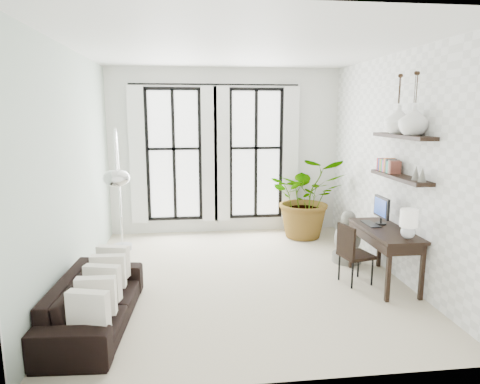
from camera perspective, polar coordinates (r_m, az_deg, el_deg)
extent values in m
plane|color=beige|center=(6.36, 0.12, -11.25)|extent=(5.00, 5.00, 0.00)
plane|color=white|center=(5.96, 0.13, 18.65)|extent=(5.00, 5.00, 0.00)
plane|color=#B3C8B7|center=(6.10, -21.37, 2.66)|extent=(0.00, 5.00, 5.00)
plane|color=white|center=(6.61, 19.90, 3.31)|extent=(0.00, 5.00, 5.00)
plane|color=white|center=(8.42, -1.96, 5.36)|extent=(4.50, 0.00, 4.50)
cube|color=white|center=(8.37, -8.80, 4.87)|extent=(1.00, 0.02, 2.50)
cube|color=white|center=(8.32, -13.52, 4.67)|extent=(0.30, 0.04, 2.60)
cube|color=white|center=(8.28, -4.10, 4.90)|extent=(0.30, 0.04, 2.60)
cube|color=white|center=(8.47, 2.12, 5.05)|extent=(1.00, 0.02, 2.50)
cube|color=white|center=(8.29, -2.44, 4.93)|extent=(0.30, 0.04, 2.60)
cube|color=white|center=(8.51, 6.77, 5.01)|extent=(0.30, 0.04, 2.60)
cylinder|color=black|center=(8.27, -3.37, 14.14)|extent=(3.20, 0.03, 0.03)
cube|color=black|center=(6.16, 20.54, 1.85)|extent=(0.25, 1.30, 0.05)
cube|color=black|center=(6.11, 20.88, 6.95)|extent=(0.25, 1.30, 0.05)
cube|color=red|center=(6.64, 18.44, 3.56)|extent=(0.16, 0.04, 0.18)
cube|color=#2C449C|center=(6.60, 18.61, 3.51)|extent=(0.16, 0.04, 0.18)
cube|color=orange|center=(6.56, 18.77, 3.46)|extent=(0.16, 0.04, 0.18)
cube|color=#36A458|center=(6.52, 18.94, 3.41)|extent=(0.16, 0.04, 0.18)
cube|color=#CC57CC|center=(6.48, 19.12, 3.36)|extent=(0.16, 0.04, 0.18)
cube|color=orange|center=(6.44, 19.29, 3.31)|extent=(0.16, 0.04, 0.18)
cube|color=#505050|center=(6.40, 19.47, 3.25)|extent=(0.16, 0.04, 0.18)
cube|color=#36BE9E|center=(6.36, 19.64, 3.20)|extent=(0.16, 0.04, 0.18)
cube|color=tan|center=(6.32, 19.82, 3.15)|extent=(0.16, 0.04, 0.18)
cube|color=brown|center=(6.28, 20.01, 3.09)|extent=(0.16, 0.04, 0.18)
cone|color=slate|center=(5.80, 22.41, 2.37)|extent=(0.10, 0.10, 0.18)
cone|color=slate|center=(5.67, 23.15, 2.14)|extent=(0.10, 0.10, 0.18)
imported|color=black|center=(5.19, -18.82, -13.67)|extent=(0.88, 1.97, 0.56)
cube|color=white|center=(4.46, -19.56, -14.77)|extent=(0.40, 0.12, 0.40)
cube|color=white|center=(4.77, -18.64, -13.00)|extent=(0.40, 0.12, 0.40)
cube|color=white|center=(5.09, -17.84, -11.44)|extent=(0.40, 0.12, 0.40)
cube|color=white|center=(5.41, -17.15, -10.07)|extent=(0.40, 0.12, 0.40)
cube|color=white|center=(5.73, -16.53, -8.85)|extent=(0.40, 0.12, 0.40)
imported|color=#2D7228|center=(8.21, 8.91, -0.71)|extent=(1.55, 1.40, 1.55)
cube|color=black|center=(6.24, 18.80, -4.86)|extent=(0.56, 1.32, 0.04)
cube|color=black|center=(6.26, 18.58, -5.68)|extent=(0.51, 1.26, 0.12)
cube|color=black|center=(5.74, 19.17, -10.29)|extent=(0.05, 0.05, 0.73)
cube|color=black|center=(5.94, 23.11, -9.83)|extent=(0.05, 0.05, 0.73)
cube|color=black|center=(6.79, 14.66, -6.79)|extent=(0.05, 0.05, 0.73)
cube|color=black|center=(6.97, 18.11, -6.54)|extent=(0.05, 0.05, 0.73)
cube|color=black|center=(6.42, 18.38, -1.93)|extent=(0.04, 0.42, 0.30)
cube|color=navy|center=(6.41, 18.17, -1.94)|extent=(0.00, 0.36, 0.24)
cube|color=black|center=(6.41, 17.01, -4.07)|extent=(0.15, 0.40, 0.02)
sphere|color=silver|center=(5.80, 21.48, -5.07)|extent=(0.18, 0.18, 0.18)
cylinder|color=white|center=(5.75, 21.60, -3.24)|extent=(0.22, 0.22, 0.22)
cube|color=black|center=(6.23, 15.23, -8.15)|extent=(0.48, 0.48, 0.04)
cube|color=black|center=(6.07, 13.94, -6.39)|extent=(0.12, 0.40, 0.45)
cylinder|color=black|center=(6.11, 14.28, -10.63)|extent=(0.03, 0.03, 0.38)
cylinder|color=black|center=(6.23, 17.09, -10.36)|extent=(0.03, 0.03, 0.38)
cylinder|color=black|center=(6.39, 13.23, -9.63)|extent=(0.03, 0.03, 0.38)
cylinder|color=black|center=(6.50, 15.93, -9.39)|extent=(0.03, 0.03, 0.38)
cylinder|color=silver|center=(7.81, -15.37, -7.08)|extent=(0.32, 0.32, 0.09)
cylinder|color=silver|center=(7.69, -15.53, -3.88)|extent=(0.03, 0.03, 0.90)
ellipsoid|color=silver|center=(4.80, -16.17, 1.79)|extent=(0.29, 0.29, 0.19)
cylinder|color=slate|center=(7.16, 14.03, -8.45)|extent=(0.46, 0.46, 0.14)
ellipsoid|color=slate|center=(7.06, 14.15, -5.95)|extent=(0.42, 0.42, 0.51)
sphere|color=slate|center=(6.97, 14.27, -3.39)|extent=(0.23, 0.23, 0.23)
imported|color=white|center=(5.88, 22.15, 8.86)|extent=(0.37, 0.37, 0.38)
imported|color=white|center=(6.24, 20.37, 9.03)|extent=(0.37, 0.37, 0.38)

